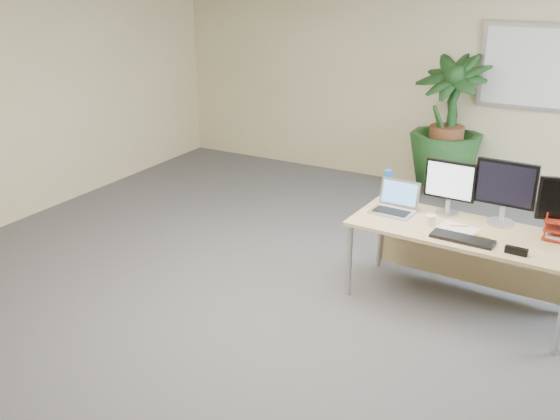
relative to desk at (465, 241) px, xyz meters
The scene contains 15 objects.
floor 1.77m from the desk, 133.37° to the right, with size 8.00×8.00×0.00m, color #4D4D53.
back_wall 3.12m from the desk, 112.62° to the left, with size 7.00×0.04×2.70m, color beige.
whiteboard 2.93m from the desk, 89.09° to the left, with size 1.30×0.04×0.95m.
desk is the anchor object (origin of this frame).
floor_plant 2.62m from the desk, 108.82° to the left, with size 0.84×0.84×1.50m, color #153A18.
monitor_left 0.48m from the desk, 142.60° to the left, with size 0.41×0.19×0.46m.
monitor_right 0.52m from the desk, 35.84° to the left, with size 0.47×0.21×0.52m.
laptop 0.64m from the desk, behind, with size 0.36×0.32×0.25m.
keyboard 0.35m from the desk, 83.31° to the right, with size 0.47×0.16×0.03m, color black.
coffee_mug 0.35m from the desk, 150.65° to the right, with size 0.11×0.08×0.09m.
spiral_notebook 0.20m from the desk, 109.67° to the right, with size 0.30×0.22×0.01m, color white.
orange_pen 0.18m from the desk, 120.75° to the right, with size 0.01×0.01×0.15m, color orange.
yellow_highlighter 0.28m from the desk, 46.62° to the right, with size 0.02×0.02×0.12m, color yellow.
water_bottle 0.82m from the desk, 164.64° to the left, with size 0.07×0.07×0.29m.
stapler 0.59m from the desk, 40.33° to the right, with size 0.16×0.04×0.05m, color black.
Camera 1 is at (2.08, -3.49, 2.59)m, focal length 40.00 mm.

